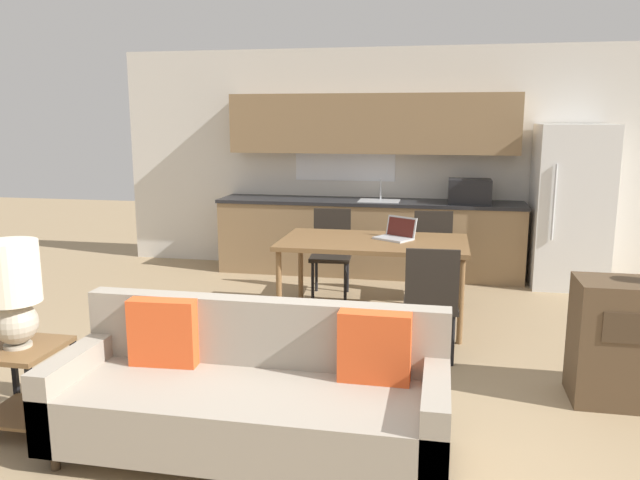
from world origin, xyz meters
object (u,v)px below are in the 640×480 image
at_px(table_lamp, 12,288).
at_px(refrigerator, 570,206).
at_px(dining_chair_far_right, 434,252).
at_px(dining_chair_near_right, 431,299).
at_px(dining_chair_far_left, 331,249).
at_px(couch, 253,395).
at_px(dining_table, 374,247).
at_px(side_table, 21,374).
at_px(laptop, 397,234).

bearing_deg(table_lamp, refrigerator, 47.75).
xyz_separation_m(dining_chair_far_right, dining_chair_near_right, (0.01, -1.72, 0.00)).
bearing_deg(dining_chair_far_left, dining_chair_far_right, -3.34).
distance_m(couch, table_lamp, 1.53).
relative_size(dining_table, dining_chair_far_left, 1.84).
relative_size(couch, table_lamp, 3.42).
distance_m(dining_table, dining_chair_far_right, 1.06).
xyz_separation_m(refrigerator, side_table, (-3.83, -4.20, -0.54)).
bearing_deg(dining_table, couch, -99.68).
height_order(dining_table, dining_chair_far_left, dining_chair_far_left).
bearing_deg(refrigerator, couch, -120.12).
relative_size(dining_table, dining_chair_near_right, 1.84).
bearing_deg(laptop, dining_chair_near_right, -37.54).
bearing_deg(side_table, dining_chair_near_right, 34.27).
relative_size(side_table, dining_chair_near_right, 0.59).
height_order(side_table, dining_chair_far_right, dining_chair_far_right).
xyz_separation_m(side_table, dining_chair_near_right, (2.37, 1.62, 0.13)).
relative_size(dining_chair_far_right, laptop, 2.24).
xyz_separation_m(couch, dining_chair_near_right, (0.95, 1.56, 0.16)).
height_order(table_lamp, laptop, table_lamp).
xyz_separation_m(refrigerator, dining_chair_far_left, (-2.54, -0.89, -0.40)).
xyz_separation_m(dining_table, side_table, (-1.83, -2.46, -0.35)).
relative_size(table_lamp, dining_chair_far_left, 0.70).
bearing_deg(couch, laptop, 76.36).
xyz_separation_m(dining_chair_near_right, laptop, (-0.34, 0.95, 0.33)).
distance_m(couch, laptop, 2.63).
bearing_deg(couch, dining_table, 80.32).
bearing_deg(laptop, dining_chair_far_left, 167.53).
relative_size(refrigerator, couch, 0.83).
height_order(couch, dining_chair_far_right, dining_chair_far_right).
height_order(refrigerator, couch, refrigerator).
xyz_separation_m(refrigerator, dining_table, (-1.99, -1.74, -0.18)).
height_order(dining_table, couch, couch).
xyz_separation_m(dining_table, dining_chair_far_right, (0.53, 0.89, -0.22)).
height_order(dining_chair_far_right, dining_chair_far_left, same).
distance_m(side_table, dining_chair_far_left, 3.56).
bearing_deg(side_table, table_lamp, -68.00).
bearing_deg(side_table, laptop, 51.61).
bearing_deg(dining_table, laptop, 28.77).
bearing_deg(dining_chair_far_left, laptop, -50.00).
bearing_deg(refrigerator, dining_chair_near_right, -119.39).
relative_size(refrigerator, table_lamp, 2.84).
relative_size(dining_chair_near_right, laptop, 2.24).
bearing_deg(table_lamp, dining_chair_far_left, 68.86).
height_order(dining_chair_far_right, laptop, laptop).
distance_m(dining_chair_far_right, dining_chair_far_left, 1.08).
height_order(couch, dining_chair_near_right, dining_chair_near_right).
bearing_deg(dining_chair_far_right, dining_table, -127.30).
height_order(table_lamp, dining_chair_near_right, table_lamp).
xyz_separation_m(refrigerator, dining_chair_near_right, (-1.45, -2.58, -0.40)).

